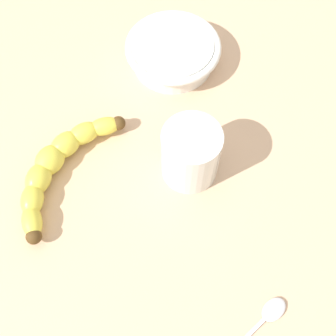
{
  "coord_description": "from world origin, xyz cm",
  "views": [
    {
      "loc": [
        29.25,
        15.47,
        60.38
      ],
      "look_at": [
        6.4,
        -0.01,
        5.0
      ],
      "focal_mm": 46.57,
      "sensor_mm": 36.0,
      "label": 1
    }
  ],
  "objects_px": {
    "ceramic_bowl": "(173,52)",
    "teaspoon": "(270,313)",
    "banana": "(58,165)",
    "smoothie_glass": "(191,154)"
  },
  "relations": [
    {
      "from": "ceramic_bowl",
      "to": "teaspoon",
      "type": "xyz_separation_m",
      "value": [
        0.27,
        0.33,
        -0.02
      ]
    },
    {
      "from": "banana",
      "to": "teaspoon",
      "type": "distance_m",
      "value": 0.35
    },
    {
      "from": "banana",
      "to": "smoothie_glass",
      "type": "distance_m",
      "value": 0.19
    },
    {
      "from": "banana",
      "to": "ceramic_bowl",
      "type": "relative_size",
      "value": 1.46
    },
    {
      "from": "smoothie_glass",
      "to": "teaspoon",
      "type": "bearing_deg",
      "value": 59.51
    },
    {
      "from": "smoothie_glass",
      "to": "ceramic_bowl",
      "type": "xyz_separation_m",
      "value": [
        -0.15,
        -0.13,
        -0.02
      ]
    },
    {
      "from": "banana",
      "to": "smoothie_glass",
      "type": "height_order",
      "value": "smoothie_glass"
    },
    {
      "from": "smoothie_glass",
      "to": "ceramic_bowl",
      "type": "bearing_deg",
      "value": -139.3
    },
    {
      "from": "ceramic_bowl",
      "to": "teaspoon",
      "type": "distance_m",
      "value": 0.42
    },
    {
      "from": "ceramic_bowl",
      "to": "banana",
      "type": "bearing_deg",
      "value": -5.2
    }
  ]
}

